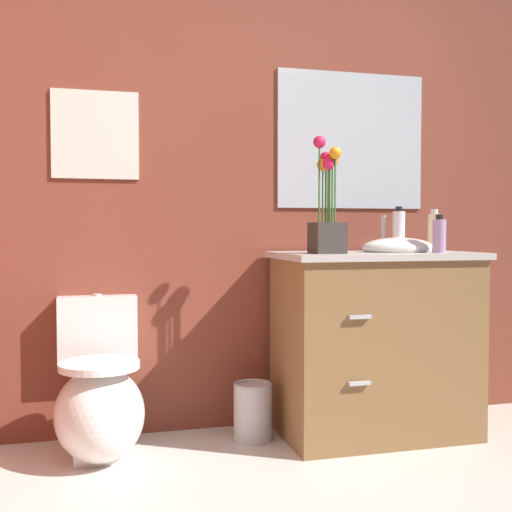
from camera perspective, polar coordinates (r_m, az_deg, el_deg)
name	(u,v)px	position (r m, az deg, el deg)	size (l,w,h in m)	color
wall_back	(285,178)	(3.31, 2.61, 6.88)	(4.03, 0.05, 2.50)	brown
toilet	(99,401)	(2.94, -13.72, -12.41)	(0.38, 0.59, 0.69)	white
vanity_cabinet	(375,341)	(3.17, 10.52, -7.43)	(0.94, 0.56, 1.06)	brown
flower_vase	(327,212)	(2.92, 6.34, 3.87)	(0.14, 0.14, 0.53)	#38332D
soap_bottle	(399,230)	(3.29, 12.55, 2.23)	(0.06, 0.06, 0.22)	white
lotion_bottle	(439,235)	(3.10, 15.94, 1.78)	(0.06, 0.06, 0.18)	#B28CBF
hand_wash_bottle	(434,232)	(3.38, 15.52, 2.10)	(0.06, 0.06, 0.21)	beige
trash_bin	(253,411)	(3.10, -0.28, -13.61)	(0.18, 0.18, 0.27)	#B7B7BC
wall_poster	(95,135)	(3.14, -14.06, 10.39)	(0.40, 0.01, 0.41)	silver
wall_mirror	(351,141)	(3.42, 8.45, 10.08)	(0.80, 0.01, 0.70)	#B2BCC6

